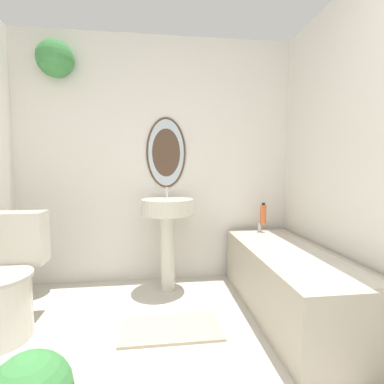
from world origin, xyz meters
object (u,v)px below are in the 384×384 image
(shampoo_bottle, at_px, (263,214))
(bathtub, at_px, (290,280))
(pedestal_sink, at_px, (168,220))
(toilet, at_px, (3,286))

(shampoo_bottle, bearing_deg, bathtub, -92.02)
(pedestal_sink, height_order, shampoo_bottle, pedestal_sink)
(pedestal_sink, bearing_deg, toilet, -154.37)
(toilet, height_order, pedestal_sink, pedestal_sink)
(bathtub, xyz_separation_m, shampoo_bottle, (0.02, 0.62, 0.41))
(toilet, bearing_deg, shampoo_bottle, 17.12)
(toilet, distance_m, pedestal_sink, 1.30)
(toilet, relative_size, pedestal_sink, 0.85)
(toilet, relative_size, bathtub, 0.53)
(pedestal_sink, height_order, bathtub, pedestal_sink)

